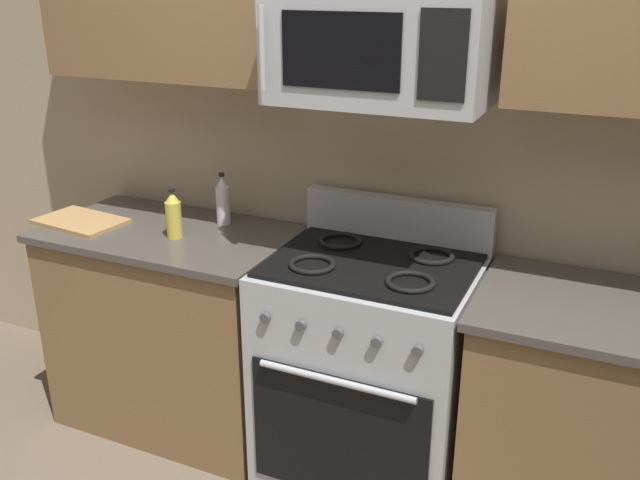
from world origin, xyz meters
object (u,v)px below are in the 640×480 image
at_px(range_oven, 370,370).
at_px(bottle_vinegar, 223,201).
at_px(bottle_oil, 174,215).
at_px(cutting_board, 81,221).
at_px(microwave, 382,46).

relative_size(range_oven, bottle_vinegar, 4.89).
relative_size(bottle_oil, bottle_vinegar, 0.92).
height_order(range_oven, cutting_board, range_oven).
bearing_deg(bottle_oil, microwave, 5.59).
xyz_separation_m(range_oven, bottle_oil, (-0.83, -0.05, 0.53)).
bearing_deg(range_oven, cutting_board, -176.49).
relative_size(cutting_board, bottle_oil, 1.80).
bearing_deg(microwave, bottle_oil, -174.41).
height_order(microwave, bottle_vinegar, microwave).
distance_m(microwave, bottle_oil, 1.07).
bearing_deg(bottle_vinegar, cutting_board, -156.31).
bearing_deg(cutting_board, range_oven, 3.51).
xyz_separation_m(range_oven, microwave, (-0.00, 0.03, 1.21)).
xyz_separation_m(microwave, bottle_oil, (-0.83, -0.08, -0.68)).
bearing_deg(cutting_board, bottle_vinegar, 23.69).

